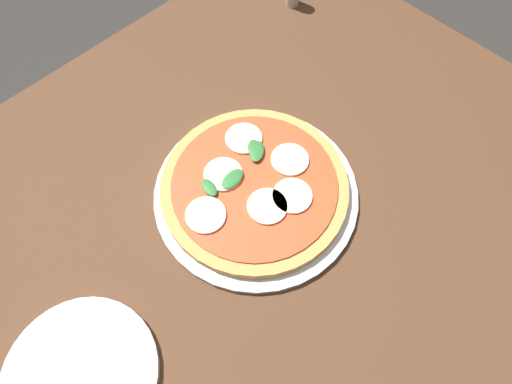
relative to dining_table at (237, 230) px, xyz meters
name	(u,v)px	position (x,y,z in m)	size (l,w,h in m)	color
ground_plane	(245,307)	(0.00, 0.00, -0.65)	(6.00, 6.00, 0.00)	#2D2B28
dining_table	(237,230)	(0.00, 0.00, 0.00)	(1.33, 1.02, 0.75)	#4C301E
serving_tray	(256,193)	(0.05, -0.01, 0.10)	(0.37, 0.37, 0.01)	silver
pizza	(254,185)	(0.05, 0.00, 0.12)	(0.33, 0.33, 0.03)	tan
plate_white	(80,376)	(-0.35, -0.04, 0.10)	(0.23, 0.23, 0.01)	white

